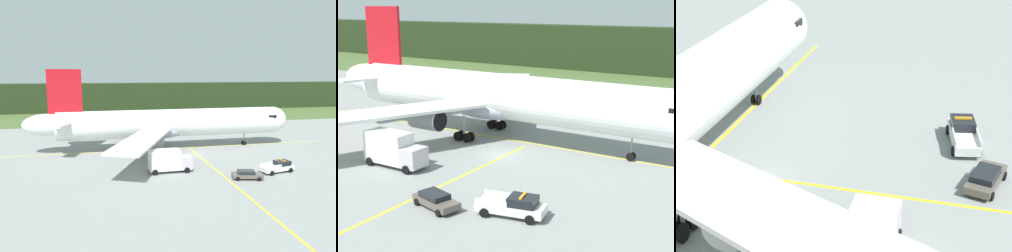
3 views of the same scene
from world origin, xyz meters
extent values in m
plane|color=gray|center=(0.00, 0.00, 0.00)|extent=(320.00, 320.00, 0.00)
cube|color=yellow|center=(0.81, -15.43, 0.00)|extent=(0.89, 39.27, 0.01)
ellipsoid|color=white|center=(19.31, 5.93, 5.43)|extent=(6.23, 5.68, 5.59)
cube|color=black|center=(17.99, 5.91, 6.41)|extent=(1.88, 5.34, 0.70)
cube|color=white|center=(-10.70, -6.34, 4.73)|extent=(13.41, 21.76, 0.35)
cylinder|color=#9F9F9F|center=(-8.68, -2.81, 3.52)|extent=(3.95, 2.57, 2.51)
cylinder|color=black|center=(-6.67, -2.78, 3.52)|extent=(0.15, 2.31, 2.31)
cylinder|color=gray|center=(12.91, 5.84, 1.77)|extent=(0.20, 0.20, 2.64)
cylinder|color=black|center=(12.90, 6.10, 0.45)|extent=(0.90, 0.23, 0.90)
cylinder|color=black|center=(12.91, 5.58, 0.45)|extent=(0.90, 0.23, 0.90)
cylinder|color=gray|center=(-6.99, 1.91, 1.92)|extent=(0.28, 0.28, 2.64)
cylinder|color=black|center=(-6.30, 2.27, 0.60)|extent=(1.20, 0.32, 1.20)
cylinder|color=black|center=(-6.29, 1.57, 0.60)|extent=(1.20, 0.32, 1.20)
cylinder|color=black|center=(-7.69, 1.54, 0.60)|extent=(1.20, 0.32, 1.20)
cube|color=white|center=(9.79, -13.30, 0.73)|extent=(5.86, 3.18, 0.70)
cube|color=black|center=(10.77, -13.08, 1.43)|extent=(2.58, 2.28, 0.70)
cube|color=white|center=(8.28, -12.68, 1.31)|extent=(2.62, 0.69, 0.45)
cube|color=white|center=(8.70, -14.52, 1.31)|extent=(2.62, 0.69, 0.45)
cube|color=orange|center=(10.77, -13.08, 1.86)|extent=(0.51, 1.40, 0.16)
cylinder|color=black|center=(11.41, -11.89, 0.38)|extent=(0.79, 0.40, 0.76)
cylinder|color=black|center=(11.86, -13.87, 0.38)|extent=(0.79, 0.40, 0.76)
cylinder|color=black|center=(7.72, -12.74, 0.38)|extent=(0.79, 0.40, 0.76)
cylinder|color=black|center=(8.17, -14.71, 0.38)|extent=(0.79, 0.40, 0.76)
cube|color=#C0B5C1|center=(-4.32, -9.63, 1.45)|extent=(1.97, 2.46, 2.00)
cube|color=silver|center=(-7.73, -9.74, 2.05)|extent=(4.99, 2.55, 3.19)
cylinder|color=black|center=(-4.36, -8.43, 0.45)|extent=(0.91, 0.29, 0.90)
cylinder|color=black|center=(-4.28, -10.83, 0.45)|extent=(0.91, 0.29, 0.90)
cube|color=#585149|center=(3.76, -15.41, 0.57)|extent=(4.73, 2.79, 0.55)
cube|color=black|center=(3.55, -15.35, 1.08)|extent=(2.78, 2.13, 0.45)
cylinder|color=black|center=(5.48, -14.85, 0.30)|extent=(0.63, 0.31, 0.60)
cylinder|color=black|center=(5.06, -16.67, 0.30)|extent=(0.63, 0.31, 0.60)
cylinder|color=black|center=(2.47, -14.14, 0.30)|extent=(0.63, 0.31, 0.60)
cylinder|color=black|center=(2.04, -15.96, 0.30)|extent=(0.63, 0.31, 0.60)
camera|label=1|loc=(-16.82, -57.75, 15.73)|focal=34.18mm
camera|label=2|loc=(29.31, -43.45, 16.39)|focal=51.83mm
camera|label=3|loc=(-32.80, -15.59, 21.24)|focal=62.75mm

